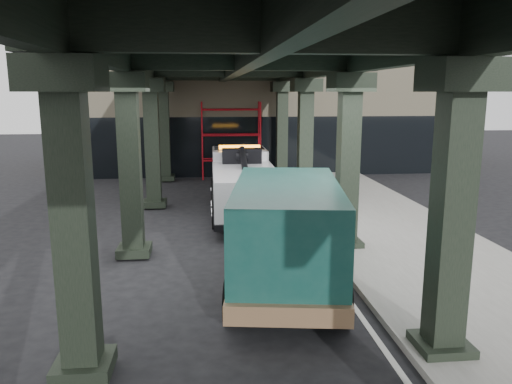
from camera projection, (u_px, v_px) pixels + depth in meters
ground at (264, 278)px, 12.29m from camera, size 90.00×90.00×0.00m
sidewalk at (408, 245)px, 14.68m from camera, size 5.00×40.00×0.15m
lane_stripe at (314, 250)px, 14.41m from camera, size 0.12×38.00×0.01m
viaduct at (241, 55)px, 13.12m from camera, size 7.40×32.00×6.40m
building at (258, 100)px, 31.21m from camera, size 22.00×10.00×8.00m
scaffolding at (231, 138)px, 26.15m from camera, size 3.08×0.88×4.00m
tow_truck at (242, 181)px, 18.55m from camera, size 2.41×7.75×2.53m
towed_van at (287, 231)px, 11.51m from camera, size 3.26×6.47×2.51m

